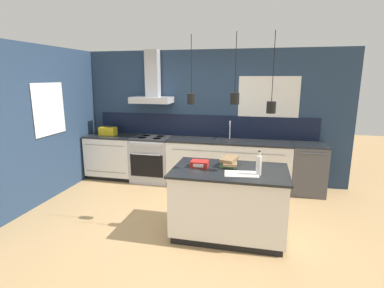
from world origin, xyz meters
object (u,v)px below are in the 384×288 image
object	(u,v)px
bottle_on_island	(259,165)
yellow_toolbox	(108,131)
red_supply_box	(200,164)
oven_range	(152,159)
dishwasher	(308,169)
book_stack	(229,162)

from	to	relation	value
bottle_on_island	yellow_toolbox	distance (m)	3.64
bottle_on_island	red_supply_box	size ratio (longest dim) A/B	1.34
bottle_on_island	red_supply_box	distance (m)	0.79
oven_range	bottle_on_island	bearing A→B (deg)	-42.73
dishwasher	yellow_toolbox	bearing A→B (deg)	180.00
bottle_on_island	book_stack	distance (m)	0.50
book_stack	dishwasher	bearing A→B (deg)	52.47
yellow_toolbox	dishwasher	bearing A→B (deg)	-0.00
dishwasher	book_stack	xyz separation A→B (m)	(-1.27, -1.65, 0.51)
red_supply_box	yellow_toolbox	world-z (taller)	yellow_toolbox
oven_range	yellow_toolbox	xyz separation A→B (m)	(-0.95, 0.00, 0.54)
dishwasher	book_stack	distance (m)	2.15
red_supply_box	yellow_toolbox	bearing A→B (deg)	142.12
oven_range	yellow_toolbox	size ratio (longest dim) A/B	2.68
bottle_on_island	book_stack	world-z (taller)	bottle_on_island
oven_range	dishwasher	xyz separation A→B (m)	(3.00, 0.00, 0.00)
oven_range	book_stack	size ratio (longest dim) A/B	2.49
dishwasher	red_supply_box	world-z (taller)	red_supply_box
book_stack	red_supply_box	size ratio (longest dim) A/B	1.61
oven_range	dishwasher	bearing A→B (deg)	0.08
yellow_toolbox	red_supply_box	bearing A→B (deg)	-37.88
dishwasher	book_stack	bearing A→B (deg)	-127.53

